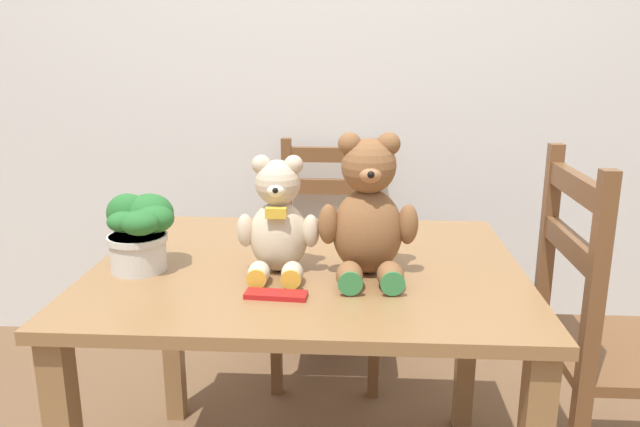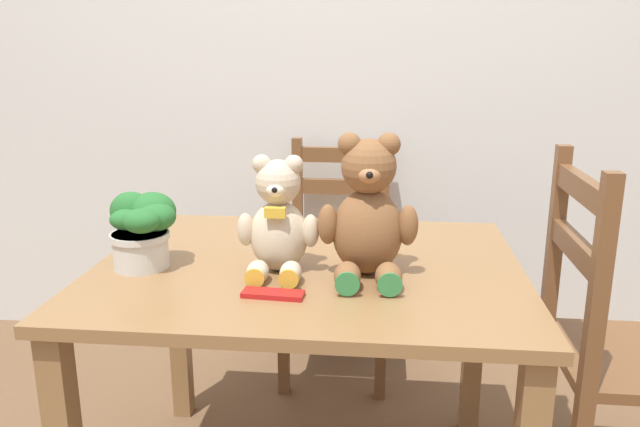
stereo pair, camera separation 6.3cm
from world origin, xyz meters
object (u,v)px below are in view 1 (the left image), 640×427
(wooden_chair_behind, at_px, (328,256))
(teddy_bear_right, at_px, (368,215))
(teddy_bear_left, at_px, (278,223))
(chocolate_bar, at_px, (276,295))
(wooden_chair_side, at_px, (615,343))
(potted_plant, at_px, (141,228))

(wooden_chair_behind, distance_m, teddy_bear_right, 0.99)
(teddy_bear_left, relative_size, chocolate_bar, 2.10)
(wooden_chair_side, relative_size, teddy_bear_right, 2.85)
(potted_plant, bearing_deg, teddy_bear_left, 0.17)
(teddy_bear_left, distance_m, potted_plant, 0.35)
(wooden_chair_behind, distance_m, potted_plant, 1.06)
(wooden_chair_behind, distance_m, wooden_chair_side, 1.12)
(potted_plant, distance_m, chocolate_bar, 0.41)
(wooden_chair_side, distance_m, teddy_bear_right, 0.80)
(chocolate_bar, bearing_deg, wooden_chair_side, 18.75)
(teddy_bear_left, distance_m, chocolate_bar, 0.21)
(wooden_chair_behind, bearing_deg, chocolate_bar, 86.22)
(wooden_chair_side, relative_size, potted_plant, 5.23)
(teddy_bear_right, relative_size, potted_plant, 1.84)
(potted_plant, bearing_deg, chocolate_bar, -24.64)
(teddy_bear_right, height_order, chocolate_bar, teddy_bear_right)
(teddy_bear_right, relative_size, chocolate_bar, 2.51)
(teddy_bear_right, bearing_deg, chocolate_bar, 35.48)
(wooden_chair_behind, bearing_deg, teddy_bear_right, 98.80)
(wooden_chair_behind, xyz_separation_m, wooden_chair_side, (0.83, -0.75, 0.02))
(teddy_bear_left, relative_size, potted_plant, 1.54)
(teddy_bear_left, height_order, chocolate_bar, teddy_bear_left)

